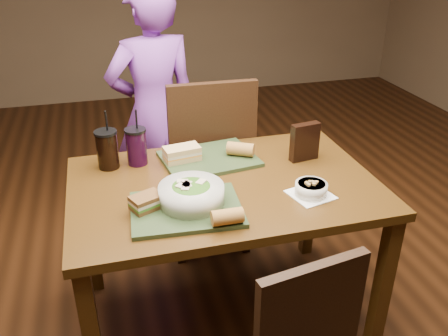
{
  "coord_description": "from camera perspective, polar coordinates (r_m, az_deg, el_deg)",
  "views": [
    {
      "loc": [
        -0.46,
        -1.71,
        1.73
      ],
      "look_at": [
        0.0,
        0.0,
        0.82
      ],
      "focal_mm": 38.0,
      "sensor_mm": 36.0,
      "label": 1
    }
  ],
  "objects": [
    {
      "name": "salad_bowl",
      "position": [
        1.83,
        -3.95,
        -3.02
      ],
      "size": [
        0.25,
        0.25,
        0.08
      ],
      "color": "silver",
      "rests_on": "tray_near"
    },
    {
      "name": "tray_far",
      "position": [
        2.21,
        -1.82,
        1.11
      ],
      "size": [
        0.46,
        0.37,
        0.02
      ],
      "primitive_type": "cube",
      "rotation": [
        0.0,
        0.0,
        0.14
      ],
      "color": "#2A3A1E",
      "rests_on": "dining_table"
    },
    {
      "name": "soup_bowl",
      "position": [
        1.95,
        10.44,
        -2.47
      ],
      "size": [
        0.19,
        0.19,
        0.06
      ],
      "color": "white",
      "rests_on": "dining_table"
    },
    {
      "name": "chip_bag",
      "position": [
        2.22,
        9.68,
        3.12
      ],
      "size": [
        0.14,
        0.06,
        0.18
      ],
      "primitive_type": "cube",
      "rotation": [
        0.0,
        0.0,
        0.16
      ],
      "color": "black",
      "rests_on": "dining_table"
    },
    {
      "name": "tray_near",
      "position": [
        1.83,
        -4.56,
        -4.98
      ],
      "size": [
        0.44,
        0.35,
        0.02
      ],
      "primitive_type": "cube",
      "rotation": [
        0.0,
        0.0,
        -0.07
      ],
      "color": "#2A3A1E",
      "rests_on": "dining_table"
    },
    {
      "name": "cup_berry",
      "position": [
        2.19,
        -10.48,
        2.6
      ],
      "size": [
        0.1,
        0.1,
        0.26
      ],
      "color": "black",
      "rests_on": "dining_table"
    },
    {
      "name": "ground",
      "position": [
        2.48,
        0.0,
        -17.14
      ],
      "size": [
        6.0,
        6.0,
        0.0
      ],
      "primitive_type": "plane",
      "color": "#381C0B",
      "rests_on": "ground"
    },
    {
      "name": "baguette_near",
      "position": [
        1.71,
        0.4,
        -5.87
      ],
      "size": [
        0.12,
        0.06,
        0.06
      ],
      "primitive_type": "cylinder",
      "rotation": [
        0.0,
        1.57,
        -0.01
      ],
      "color": "#AD7533",
      "rests_on": "tray_near"
    },
    {
      "name": "sandwich_far",
      "position": [
        2.17,
        -5.07,
        1.76
      ],
      "size": [
        0.17,
        0.11,
        0.06
      ],
      "color": "tan",
      "rests_on": "tray_far"
    },
    {
      "name": "sandwich_near",
      "position": [
        1.82,
        -9.29,
        -4.05
      ],
      "size": [
        0.14,
        0.12,
        0.06
      ],
      "color": "#593819",
      "rests_on": "tray_near"
    },
    {
      "name": "diner",
      "position": [
        2.84,
        -8.36,
        6.61
      ],
      "size": [
        0.6,
        0.46,
        1.49
      ],
      "primitive_type": "imported",
      "rotation": [
        0.0,
        0.0,
        3.33
      ],
      "color": "purple",
      "rests_on": "ground"
    },
    {
      "name": "baguette_far",
      "position": [
        2.21,
        2.0,
        2.28
      ],
      "size": [
        0.14,
        0.11,
        0.06
      ],
      "primitive_type": "cylinder",
      "rotation": [
        0.0,
        1.57,
        -0.5
      ],
      "color": "#AD7533",
      "rests_on": "tray_far"
    },
    {
      "name": "chair_far",
      "position": [
        2.6,
        -1.88,
        1.05
      ],
      "size": [
        0.47,
        0.47,
        1.05
      ],
      "color": "black",
      "rests_on": "ground"
    },
    {
      "name": "cup_cola",
      "position": [
        2.18,
        -13.86,
        2.21
      ],
      "size": [
        0.1,
        0.1,
        0.27
      ],
      "color": "black",
      "rests_on": "dining_table"
    },
    {
      "name": "dining_table",
      "position": [
        2.07,
        0.0,
        -3.95
      ],
      "size": [
        1.3,
        0.85,
        0.75
      ],
      "color": "#452B0D",
      "rests_on": "ground"
    }
  ]
}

